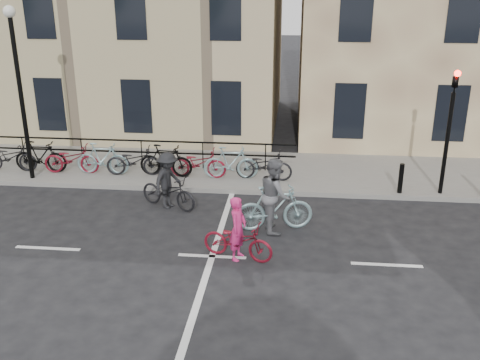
# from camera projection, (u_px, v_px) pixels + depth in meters

# --- Properties ---
(ground) EXTENTS (120.00, 120.00, 0.00)m
(ground) POSITION_uv_depth(u_px,v_px,m) (212.00, 256.00, 12.47)
(ground) COLOR black
(ground) RESTS_ON ground
(sidewalk) EXTENTS (46.00, 4.00, 0.15)m
(sidewalk) POSITION_uv_depth(u_px,v_px,m) (124.00, 167.00, 18.44)
(sidewalk) COLOR slate
(sidewalk) RESTS_ON ground
(building_west) EXTENTS (20.00, 10.00, 10.00)m
(building_west) POSITION_uv_depth(u_px,v_px,m) (54.00, 5.00, 23.73)
(building_west) COLOR tan
(building_west) RESTS_ON sidewalk
(traffic_light) EXTENTS (0.18, 0.30, 3.90)m
(traffic_light) POSITION_uv_depth(u_px,v_px,m) (450.00, 117.00, 15.10)
(traffic_light) COLOR black
(traffic_light) RESTS_ON sidewalk
(lamp_post) EXTENTS (0.36, 0.36, 5.28)m
(lamp_post) POSITION_uv_depth(u_px,v_px,m) (18.00, 73.00, 16.02)
(lamp_post) COLOR black
(lamp_post) RESTS_ON sidewalk
(bollard_east) EXTENTS (0.14, 0.14, 0.90)m
(bollard_east) POSITION_uv_depth(u_px,v_px,m) (401.00, 178.00, 15.76)
(bollard_east) COLOR black
(bollard_east) RESTS_ON sidewalk
(parked_bikes) EXTENTS (10.40, 1.23, 1.05)m
(parked_bikes) POSITION_uv_depth(u_px,v_px,m) (134.00, 160.00, 17.28)
(parked_bikes) COLOR black
(parked_bikes) RESTS_ON sidewalk
(cyclist_pink) EXTENTS (1.80, 1.04, 1.51)m
(cyclist_pink) POSITION_uv_depth(u_px,v_px,m) (238.00, 238.00, 12.23)
(cyclist_pink) COLOR maroon
(cyclist_pink) RESTS_ON ground
(cyclist_grey) EXTENTS (2.07, 1.08, 1.93)m
(cyclist_grey) POSITION_uv_depth(u_px,v_px,m) (275.00, 202.00, 13.60)
(cyclist_grey) COLOR #7FA1A6
(cyclist_grey) RESTS_ON ground
(cyclist_dark) EXTENTS (1.93, 1.35, 1.63)m
(cyclist_dark) POSITION_uv_depth(u_px,v_px,m) (168.00, 186.00, 15.05)
(cyclist_dark) COLOR black
(cyclist_dark) RESTS_ON ground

